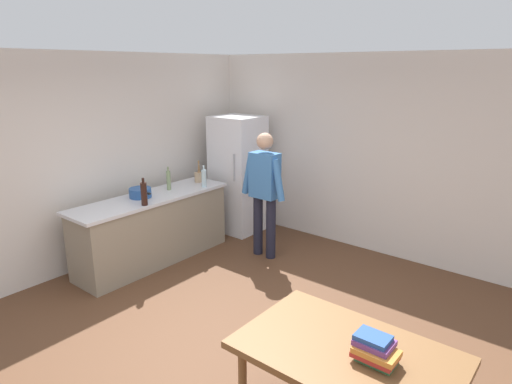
{
  "coord_description": "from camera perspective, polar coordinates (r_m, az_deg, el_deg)",
  "views": [
    {
      "loc": [
        2.48,
        -2.58,
        2.52
      ],
      "look_at": [
        -0.56,
        1.19,
        1.13
      ],
      "focal_mm": 30.78,
      "sensor_mm": 36.0,
      "label": 1
    }
  ],
  "objects": [
    {
      "name": "utensil_jar",
      "position": [
        6.41,
        -7.5,
        1.98
      ],
      "size": [
        0.11,
        0.11,
        0.32
      ],
      "color": "tan",
      "rests_on": "kitchen_counter"
    },
    {
      "name": "ground_plane",
      "position": [
        4.37,
        -4.28,
        -19.18
      ],
      "size": [
        14.0,
        14.0,
        0.0
      ],
      "primitive_type": "plane",
      "color": "brown"
    },
    {
      "name": "book_stack",
      "position": [
        2.97,
        15.23,
        -19.19
      ],
      "size": [
        0.28,
        0.2,
        0.17
      ],
      "color": "#387A47",
      "rests_on": "dining_table"
    },
    {
      "name": "cooking_pot",
      "position": [
        5.8,
        -14.81,
        -0.09
      ],
      "size": [
        0.4,
        0.28,
        0.12
      ],
      "color": "#285193",
      "rests_on": "kitchen_counter"
    },
    {
      "name": "wall_back",
      "position": [
        6.21,
        14.74,
        4.66
      ],
      "size": [
        6.4,
        0.12,
        2.7
      ],
      "primitive_type": "cube",
      "color": "silver",
      "rests_on": "ground_plane"
    },
    {
      "name": "wall_left",
      "position": [
        5.9,
        -21.99,
        3.44
      ],
      "size": [
        0.12,
        5.6,
        2.7
      ],
      "primitive_type": "cube",
      "color": "silver",
      "rests_on": "ground_plane"
    },
    {
      "name": "kitchen_counter",
      "position": [
        5.98,
        -13.22,
        -4.65
      ],
      "size": [
        0.64,
        2.2,
        0.9
      ],
      "color": "gray",
      "rests_on": "ground_plane"
    },
    {
      "name": "bottle_wine_dark",
      "position": [
        5.44,
        -14.35,
        -0.2
      ],
      "size": [
        0.08,
        0.08,
        0.34
      ],
      "color": "black",
      "rests_on": "kitchen_counter"
    },
    {
      "name": "bottle_vinegar_tall",
      "position": [
        6.05,
        -11.29,
        1.53
      ],
      "size": [
        0.06,
        0.06,
        0.32
      ],
      "color": "gray",
      "rests_on": "kitchen_counter"
    },
    {
      "name": "dining_table",
      "position": [
        3.12,
        11.71,
        -20.55
      ],
      "size": [
        1.4,
        0.9,
        0.75
      ],
      "color": "brown",
      "rests_on": "ground_plane"
    },
    {
      "name": "person",
      "position": [
        5.8,
        1.1,
        0.64
      ],
      "size": [
        0.7,
        0.22,
        1.7
      ],
      "color": "#1E1E2D",
      "rests_on": "ground_plane"
    },
    {
      "name": "refrigerator",
      "position": [
        6.82,
        -2.36,
        2.29
      ],
      "size": [
        0.7,
        0.67,
        1.8
      ],
      "color": "white",
      "rests_on": "ground_plane"
    },
    {
      "name": "bottle_water_clear",
      "position": [
        6.13,
        -6.77,
        1.82
      ],
      "size": [
        0.07,
        0.07,
        0.3
      ],
      "color": "silver",
      "rests_on": "kitchen_counter"
    }
  ]
}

